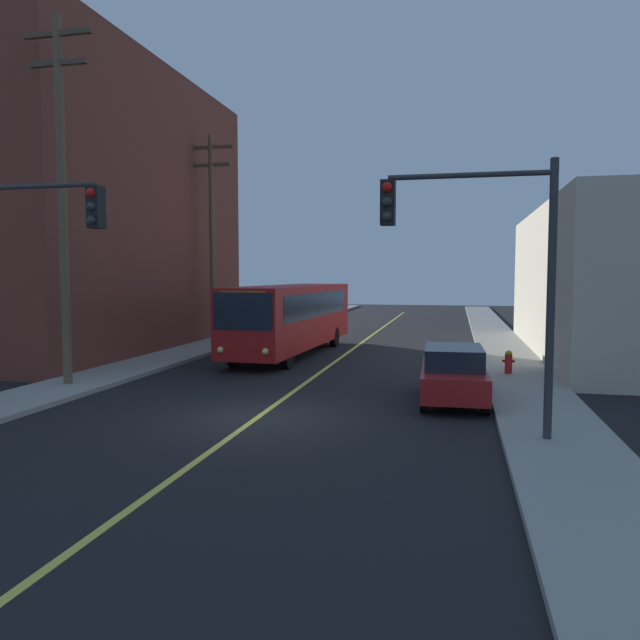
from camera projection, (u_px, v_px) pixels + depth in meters
ground_plane at (258, 418)px, 15.71m from camera, size 120.00×120.00×0.00m
sidewalk_left at (174, 356)px, 27.01m from camera, size 2.50×90.00×0.15m
sidewalk_right at (514, 367)px, 23.85m from camera, size 2.50×90.00×0.15m
lane_stripe_center at (353, 349)px, 30.30m from camera, size 0.16×60.00×0.01m
building_left_brick at (79, 212)px, 30.28m from camera, size 10.00×18.57×13.62m
city_bus at (292, 315)px, 28.06m from camera, size 3.09×12.24×3.20m
parked_car_red at (453, 373)px, 17.56m from camera, size 1.93×4.45×1.62m
utility_pole_near at (62, 186)px, 19.36m from camera, size 2.40×0.28×11.70m
utility_pole_mid at (212, 230)px, 31.71m from camera, size 2.40×0.28×10.74m
traffic_signal_left_corner at (26, 250)px, 14.94m from camera, size 3.75×0.48×6.00m
traffic_signal_right_corner at (478, 247)px, 13.18m from camera, size 3.75×0.48×6.00m
fire_hydrant at (508, 361)px, 21.78m from camera, size 0.44×0.26×0.84m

